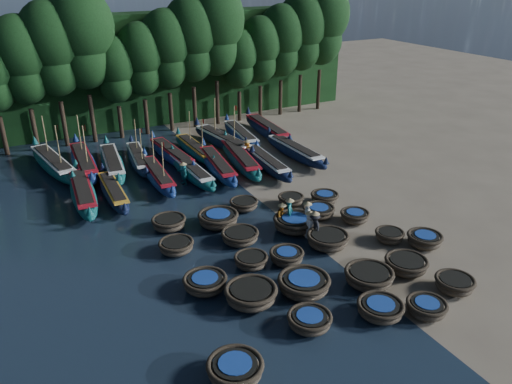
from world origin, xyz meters
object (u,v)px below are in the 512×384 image
long_boat_15 (223,141)px  fisherman_5 (184,173)px  coracle_21 (218,219)px  long_boat_2 (113,192)px  coracle_16 (240,236)px  long_boat_13 (172,154)px  long_boat_6 (240,159)px  long_boat_17 (267,129)px  long_boat_16 (241,135)px  coracle_22 (244,204)px  coracle_11 (251,260)px  coracle_6 (304,284)px  coracle_23 (291,200)px  long_boat_14 (195,149)px  coracle_14 (389,235)px  long_boat_11 (113,163)px  coracle_17 (295,223)px  long_boat_8 (295,151)px  coracle_18 (319,211)px  long_boat_1 (83,192)px  long_boat_3 (158,175)px  fisherman_2 (282,215)px  fisherman_3 (314,226)px  coracle_19 (355,216)px  coracle_8 (406,264)px  fisherman_6 (247,149)px  long_boat_12 (139,159)px  coracle_7 (369,277)px  fisherman_4 (307,214)px  long_boat_5 (217,165)px  coracle_4 (455,284)px  coracle_10 (205,283)px  long_boat_7 (266,162)px  coracle_0 (235,369)px  coracle_3 (427,307)px  long_boat_4 (191,171)px  coracle_1 (310,320)px  fisherman_0 (310,224)px  coracle_2 (380,309)px  long_boat_9 (53,163)px  coracle_9 (425,239)px  coracle_13 (328,240)px  long_boat_10 (84,162)px

long_boat_15 → fisherman_5: bearing=-141.0°
coracle_21 → long_boat_2: (-4.44, 6.61, 0.01)m
coracle_16 → long_boat_13: long_boat_13 is taller
long_boat_6 → long_boat_17: size_ratio=0.97×
long_boat_16 → coracle_16: bearing=-109.2°
coracle_22 → coracle_11: bearing=-113.7°
coracle_6 → coracle_23: size_ratio=1.50×
long_boat_13 → long_boat_14: long_boat_14 is taller
coracle_14 → coracle_21: (-7.51, 6.04, 0.11)m
long_boat_11 → long_boat_15: (9.23, 0.80, 0.04)m
coracle_17 → long_boat_8: 11.83m
coracle_18 → long_boat_17: 15.88m
coracle_16 → long_boat_1: 11.52m
coracle_22 → long_boat_13: bearing=96.1°
long_boat_3 → fisherman_2: (4.23, -9.71, 0.27)m
fisherman_3 → coracle_18: bearing=153.3°
coracle_6 → coracle_19: 7.85m
coracle_8 → fisherman_6: (0.30, 17.69, 0.41)m
coracle_17 → long_boat_12: (-4.93, 14.20, 0.04)m
coracle_16 → long_boat_8: (9.67, 9.79, 0.18)m
long_boat_2 → long_boat_6: long_boat_6 is taller
coracle_19 → long_boat_16: bearing=87.4°
coracle_7 → coracle_8: size_ratio=1.14×
long_boat_12 → fisherman_4: size_ratio=4.47×
fisherman_4 → long_boat_12: bearing=-138.7°
long_boat_8 → long_boat_17: size_ratio=0.93×
long_boat_5 → fisherman_6: size_ratio=4.92×
coracle_4 → coracle_10: coracle_4 is taller
coracle_6 → long_boat_7: (5.97, 14.24, 0.06)m
coracle_0 → coracle_3: size_ratio=1.15×
coracle_6 → long_boat_4: (0.46, 15.28, 0.05)m
coracle_1 → coracle_22: bearing=76.9°
long_boat_15 → fisherman_6: (0.59, -3.30, 0.20)m
coracle_11 → coracle_14: size_ratio=1.05×
coracle_18 → fisherman_0: bearing=-135.8°
coracle_2 → coracle_14: size_ratio=1.32×
long_boat_7 → long_boat_13: (-5.59, 4.94, 0.02)m
fisherman_4 → coracle_3: bearing=19.8°
coracle_4 → long_boat_9: 28.18m
coracle_3 → fisherman_0: (-0.73, 7.98, 0.48)m
coracle_9 → coracle_14: coracle_9 is taller
coracle_13 → long_boat_6: long_boat_6 is taller
coracle_4 → long_boat_16: size_ratio=0.25×
long_boat_3 → long_boat_4: bearing=-4.1°
coracle_1 → long_boat_11: size_ratio=0.26×
coracle_3 → long_boat_3: 20.23m
coracle_0 → long_boat_10: (-0.88, 23.67, 0.18)m
fisherman_4 → coracle_23: bearing=-174.5°
fisherman_3 → coracle_23: bearing=177.9°
coracle_22 → long_boat_10: (-7.42, 11.44, 0.24)m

